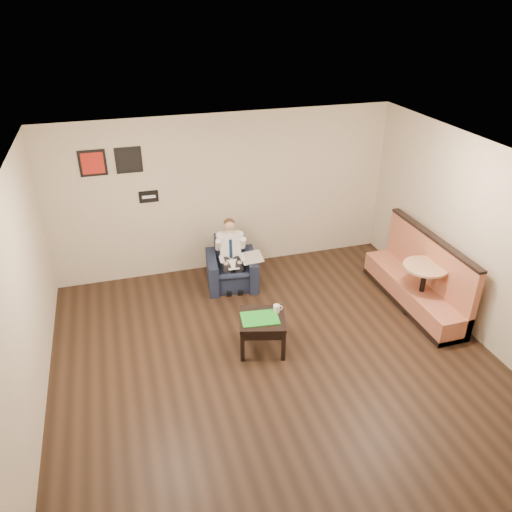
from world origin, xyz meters
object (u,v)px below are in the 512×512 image
object	(u,v)px
armchair	(232,264)
seated_man	(232,259)
green_folder	(260,318)
banquette	(416,272)
coffee_mug	(277,309)
cafe_table	(422,289)
side_table	(262,333)
smartphone	(266,310)

from	to	relation	value
armchair	seated_man	size ratio (longest dim) A/B	0.75
green_folder	banquette	size ratio (longest dim) A/B	0.23
coffee_mug	cafe_table	size ratio (longest dim) A/B	0.13
side_table	cafe_table	xyz separation A→B (m)	(2.65, 0.14, 0.16)
side_table	coffee_mug	world-z (taller)	coffee_mug
armchair	seated_man	distance (m)	0.18
armchair	side_table	bearing A→B (deg)	-82.91
green_folder	banquette	bearing A→B (deg)	8.52
coffee_mug	cafe_table	distance (m)	2.42
smartphone	coffee_mug	bearing A→B (deg)	-7.10
coffee_mug	smartphone	world-z (taller)	coffee_mug
seated_man	banquette	size ratio (longest dim) A/B	0.48
green_folder	smartphone	world-z (taller)	green_folder
side_table	cafe_table	size ratio (longest dim) A/B	0.75
smartphone	cafe_table	distance (m)	2.55
coffee_mug	seated_man	bearing A→B (deg)	98.29
seated_man	side_table	xyz separation A→B (m)	(0.00, -1.71, -0.29)
coffee_mug	banquette	xyz separation A→B (m)	(2.45, 0.31, 0.01)
side_table	coffee_mug	size ratio (longest dim) A/B	5.79
seated_man	coffee_mug	xyz separation A→B (m)	(0.24, -1.63, 0.02)
green_folder	coffee_mug	world-z (taller)	coffee_mug
seated_man	green_folder	world-z (taller)	seated_man
coffee_mug	banquette	world-z (taller)	banquette
side_table	green_folder	distance (m)	0.27
side_table	cafe_table	distance (m)	2.66
seated_man	green_folder	bearing A→B (deg)	-83.78
green_folder	banquette	distance (m)	2.75
armchair	smartphone	distance (m)	1.66
cafe_table	smartphone	bearing A→B (deg)	179.55
green_folder	cafe_table	xyz separation A→B (m)	(2.69, 0.16, -0.10)
banquette	cafe_table	bearing A→B (deg)	-97.33
armchair	coffee_mug	bearing A→B (deg)	-75.19
armchair	green_folder	bearing A→B (deg)	-84.13
seated_man	cafe_table	xyz separation A→B (m)	(2.65, -1.57, -0.13)
armchair	smartphone	xyz separation A→B (m)	(0.09, -1.65, 0.12)
armchair	coffee_mug	world-z (taller)	armchair
side_table	green_folder	bearing A→B (deg)	-161.28
armchair	cafe_table	world-z (taller)	cafe_table
coffee_mug	smartphone	xyz separation A→B (m)	(-0.13, 0.08, -0.05)
seated_man	coffee_mug	bearing A→B (deg)	-74.26
armchair	banquette	size ratio (longest dim) A/B	0.36
green_folder	cafe_table	world-z (taller)	cafe_table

